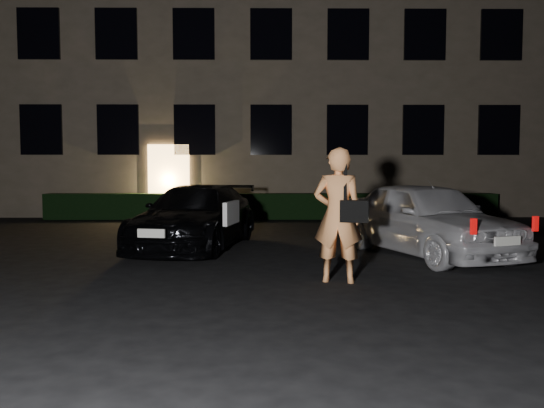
{
  "coord_description": "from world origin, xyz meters",
  "views": [
    {
      "loc": [
        -0.16,
        -7.22,
        1.63
      ],
      "look_at": [
        -0.06,
        2.0,
        1.04
      ],
      "focal_mm": 35.0,
      "sensor_mm": 36.0,
      "label": 1
    }
  ],
  "objects": [
    {
      "name": "ground",
      "position": [
        0.0,
        0.0,
        0.0
      ],
      "size": [
        80.0,
        80.0,
        0.0
      ],
      "primitive_type": "plane",
      "color": "black",
      "rests_on": "ground"
    },
    {
      "name": "building",
      "position": [
        -0.0,
        14.99,
        6.0
      ],
      "size": [
        20.0,
        8.11,
        12.0
      ],
      "color": "brown",
      "rests_on": "ground"
    },
    {
      "name": "hedge",
      "position": [
        0.0,
        10.5,
        0.42
      ],
      "size": [
        15.0,
        0.7,
        0.85
      ],
      "primitive_type": "cube",
      "color": "black",
      "rests_on": "ground"
    },
    {
      "name": "sedan",
      "position": [
        -1.65,
        3.92,
        0.66
      ],
      "size": [
        2.66,
        4.79,
        1.31
      ],
      "rotation": [
        0.0,
        0.0,
        -0.19
      ],
      "color": "black",
      "rests_on": "ground"
    },
    {
      "name": "hatch",
      "position": [
        2.87,
        2.77,
        0.72
      ],
      "size": [
        2.97,
        4.54,
        1.44
      ],
      "rotation": [
        0.0,
        0.0,
        0.33
      ],
      "color": "silver",
      "rests_on": "ground"
    },
    {
      "name": "man",
      "position": [
        0.88,
        0.42,
        0.98
      ],
      "size": [
        0.82,
        0.61,
        1.95
      ],
      "rotation": [
        0.0,
        0.0,
        2.93
      ],
      "color": "#F49B59",
      "rests_on": "ground"
    }
  ]
}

